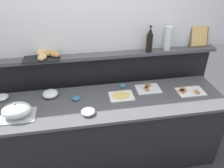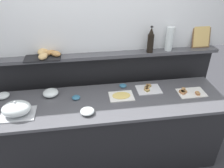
{
  "view_description": "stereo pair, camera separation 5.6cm",
  "coord_description": "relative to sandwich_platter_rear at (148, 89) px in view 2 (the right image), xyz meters",
  "views": [
    {
      "loc": [
        -0.25,
        -1.97,
        2.35
      ],
      "look_at": [
        0.11,
        0.1,
        1.05
      ],
      "focal_mm": 35.97,
      "sensor_mm": 36.0,
      "label": 1
    },
    {
      "loc": [
        -0.19,
        -1.98,
        2.35
      ],
      "look_at": [
        0.11,
        0.1,
        1.05
      ],
      "focal_mm": 35.97,
      "sensor_mm": 36.0,
      "label": 2
    }
  ],
  "objects": [
    {
      "name": "serving_cloche",
      "position": [
        -1.43,
        -0.26,
        0.06
      ],
      "size": [
        0.34,
        0.24,
        0.17
      ],
      "color": "#B7BABF",
      "rests_on": "buffet_counter"
    },
    {
      "name": "back_ledge_unit",
      "position": [
        -0.55,
        0.37,
        -0.25
      ],
      "size": [
        2.95,
        0.22,
        1.26
      ],
      "color": "black",
      "rests_on": "ground_plane"
    },
    {
      "name": "framed_picture",
      "position": [
        0.73,
        0.33,
        0.49
      ],
      "size": [
        0.23,
        0.08,
        0.27
      ],
      "color": "brown",
      "rests_on": "back_ledge_unit"
    },
    {
      "name": "condiment_bowl_teal",
      "position": [
        -0.28,
        0.11,
        0.01
      ],
      "size": [
        0.09,
        0.09,
        0.03
      ],
      "primitive_type": "ellipsoid",
      "color": "teal",
      "rests_on": "buffet_counter"
    },
    {
      "name": "glass_bowl_large",
      "position": [
        -0.73,
        -0.34,
        0.02
      ],
      "size": [
        0.14,
        0.14,
        0.06
      ],
      "color": "silver",
      "rests_on": "buffet_counter"
    },
    {
      "name": "cold_cuts_platter",
      "position": [
        -0.34,
        -0.09,
        -0.0
      ],
      "size": [
        0.27,
        0.2,
        0.02
      ],
      "color": "white",
      "rests_on": "buffet_counter"
    },
    {
      "name": "ground_plane",
      "position": [
        -0.55,
        0.44,
        -0.91
      ],
      "size": [
        12.0,
        12.0,
        0.0
      ],
      "primitive_type": "plane",
      "color": "#38383D"
    },
    {
      "name": "wine_bottle_dark",
      "position": [
        0.06,
        0.27,
        0.5
      ],
      "size": [
        0.08,
        0.08,
        0.32
      ],
      "color": "black",
      "rests_on": "back_ledge_unit"
    },
    {
      "name": "sandwich_platter_rear",
      "position": [
        0.0,
        0.0,
        0.0
      ],
      "size": [
        0.28,
        0.21,
        0.04
      ],
      "color": "silver",
      "rests_on": "buffet_counter"
    },
    {
      "name": "condiment_bowl_cream",
      "position": [
        -0.85,
        -0.06,
        0.01
      ],
      "size": [
        0.09,
        0.09,
        0.03
      ],
      "primitive_type": "ellipsoid",
      "color": "teal",
      "rests_on": "buffet_counter"
    },
    {
      "name": "water_carafe",
      "position": [
        0.3,
        0.3,
        0.5
      ],
      "size": [
        0.09,
        0.09,
        0.29
      ],
      "primitive_type": "cylinder",
      "color": "silver",
      "rests_on": "back_ledge_unit"
    },
    {
      "name": "glass_bowl_medium",
      "position": [
        -1.65,
        0.07,
        0.02
      ],
      "size": [
        0.14,
        0.14,
        0.06
      ],
      "color": "silver",
      "rests_on": "buffet_counter"
    },
    {
      "name": "glass_bowl_small",
      "position": [
        -1.13,
        0.04,
        0.02
      ],
      "size": [
        0.18,
        0.18,
        0.07
      ],
      "color": "silver",
      "rests_on": "buffet_counter"
    },
    {
      "name": "buffet_counter",
      "position": [
        -0.55,
        -0.16,
        -0.46
      ],
      "size": [
        2.71,
        0.7,
        0.9
      ],
      "color": "black",
      "rests_on": "ground_plane"
    },
    {
      "name": "sandwich_platter_front",
      "position": [
        0.45,
        -0.14,
        0.0
      ],
      "size": [
        0.31,
        0.2,
        0.04
      ],
      "color": "white",
      "rests_on": "buffet_counter"
    },
    {
      "name": "bread_basket",
      "position": [
        -1.16,
        0.3,
        0.39
      ],
      "size": [
        0.43,
        0.3,
        0.08
      ],
      "color": "black",
      "rests_on": "back_ledge_unit"
    }
  ]
}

